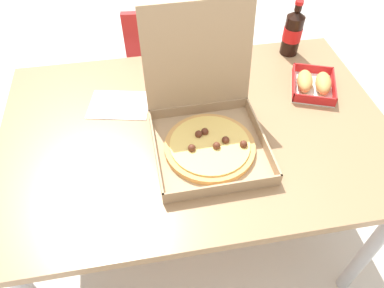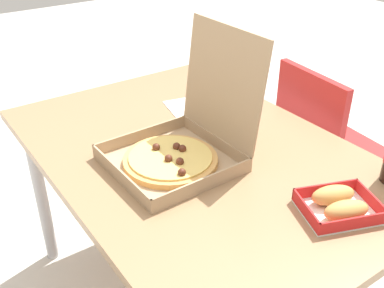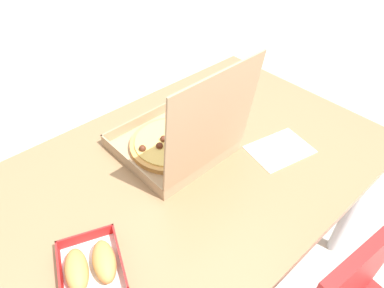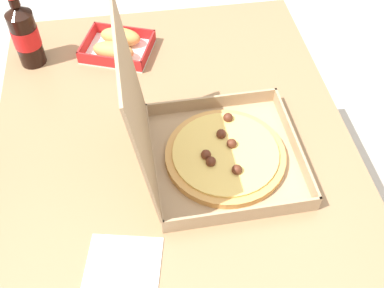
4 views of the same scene
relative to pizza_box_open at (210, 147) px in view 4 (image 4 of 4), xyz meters
name	(u,v)px [view 4 (image 4 of 4)]	position (x,y,z in m)	size (l,w,h in m)	color
dining_table	(179,190)	(-0.02, 0.08, -0.13)	(1.30, 0.88, 0.71)	#997551
pizza_box_open	(210,147)	(0.00, 0.00, 0.00)	(0.35, 0.39, 0.39)	tan
bread_side_box	(117,45)	(0.44, 0.19, -0.03)	(0.21, 0.23, 0.06)	white
cola_bottle	(25,35)	(0.43, 0.44, 0.04)	(0.07, 0.07, 0.22)	black
paper_menu	(120,284)	(-0.27, 0.23, -0.05)	(0.21, 0.15, 0.00)	white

